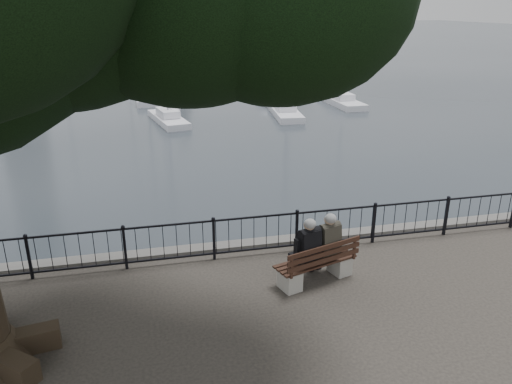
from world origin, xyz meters
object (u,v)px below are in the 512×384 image
object	(u,v)px
person_left	(305,253)
lion_monument	(178,48)
person_right	(324,247)
bench	(317,267)

from	to	relation	value
person_left	lion_monument	world-z (taller)	lion_monument
person_left	person_right	xyz separation A→B (m)	(0.50, 0.16, 0.00)
person_left	lion_monument	xyz separation A→B (m)	(1.29, 48.90, 0.34)
person_left	person_right	distance (m)	0.52
bench	lion_monument	distance (m)	48.94
bench	lion_monument	bearing A→B (deg)	88.83
bench	person_left	xyz separation A→B (m)	(-0.28, 0.02, 0.37)
person_right	lion_monument	bearing A→B (deg)	89.08
bench	lion_monument	world-z (taller)	lion_monument
person_right	person_left	bearing A→B (deg)	-162.53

